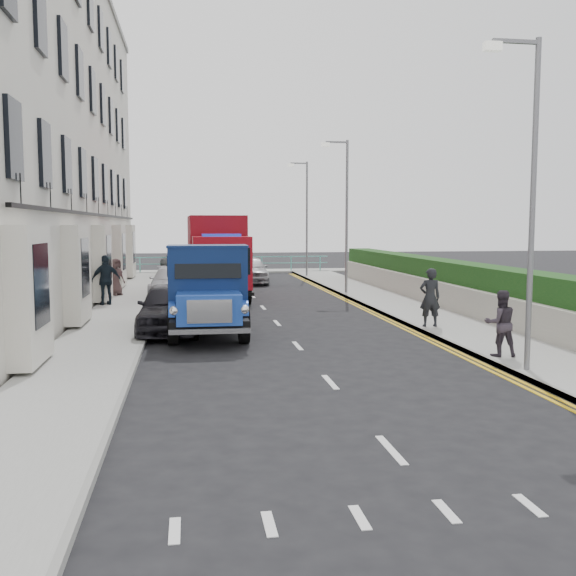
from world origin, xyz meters
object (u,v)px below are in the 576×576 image
object	(u,v)px
red_lorry	(217,254)
parked_car_front	(170,307)
lamp_near	(528,186)
bedford_lorry	(208,296)
lamp_far	(305,212)
lamp_mid	(344,207)
pedestrian_east_near	(430,297)

from	to	relation	value
red_lorry	parked_car_front	size ratio (longest dim) A/B	1.57
red_lorry	parked_car_front	world-z (taller)	red_lorry
lamp_near	bedford_lorry	size ratio (longest dim) A/B	1.26
lamp_far	bedford_lorry	world-z (taller)	lamp_far
lamp_mid	parked_car_front	xyz separation A→B (m)	(-7.58, -9.28, -3.25)
lamp_mid	pedestrian_east_near	xyz separation A→B (m)	(0.22, -10.11, -2.99)
lamp_far	red_lorry	size ratio (longest dim) A/B	1.01
lamp_near	pedestrian_east_near	distance (m)	6.61
lamp_mid	lamp_near	bearing A→B (deg)	-90.00
lamp_far	bedford_lorry	size ratio (longest dim) A/B	1.26
lamp_mid	parked_car_front	distance (m)	12.41
red_lorry	lamp_near	bearing A→B (deg)	-71.26
bedford_lorry	red_lorry	size ratio (longest dim) A/B	0.80
lamp_near	red_lorry	size ratio (longest dim) A/B	1.01
lamp_mid	red_lorry	size ratio (longest dim) A/B	1.01
bedford_lorry	red_lorry	xyz separation A→B (m)	(0.70, 10.20, 0.72)
lamp_far	bedford_lorry	distance (m)	21.63
lamp_far	lamp_near	bearing A→B (deg)	-90.00
bedford_lorry	red_lorry	bearing A→B (deg)	86.62
parked_car_front	pedestrian_east_near	bearing A→B (deg)	-4.34
red_lorry	bedford_lorry	bearing A→B (deg)	-95.33
lamp_near	bedford_lorry	xyz separation A→B (m)	(-6.48, 5.55, -2.80)
bedford_lorry	parked_car_front	xyz separation A→B (m)	(-1.10, 1.17, -0.45)
lamp_far	parked_car_front	distance (m)	20.97
lamp_mid	lamp_far	size ratio (longest dim) A/B	1.00
lamp_near	lamp_mid	world-z (taller)	same
parked_car_front	pedestrian_east_near	world-z (taller)	pedestrian_east_near
lamp_near	parked_car_front	distance (m)	10.64
lamp_near	lamp_far	distance (m)	26.00
lamp_near	bedford_lorry	world-z (taller)	lamp_near
lamp_mid	red_lorry	world-z (taller)	lamp_mid
bedford_lorry	lamp_near	bearing A→B (deg)	-40.05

